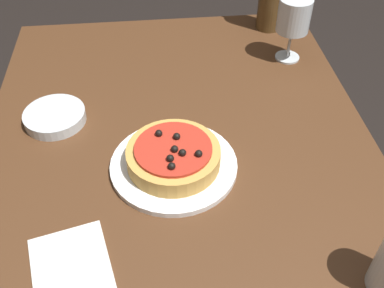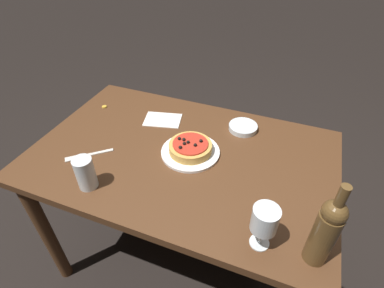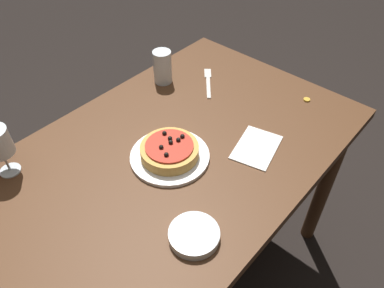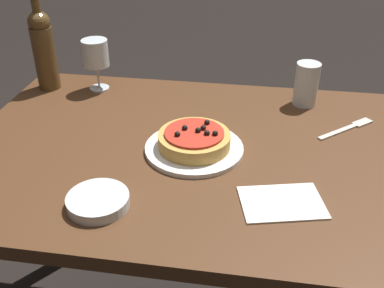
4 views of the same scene
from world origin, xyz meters
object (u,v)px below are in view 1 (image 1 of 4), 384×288
object	(u,v)px
wine_glass	(294,17)
side_bowl	(55,117)
dinner_plate	(174,165)
dining_table	(184,214)
pizza	(173,156)

from	to	relation	value
wine_glass	side_bowl	xyz separation A→B (m)	(-0.19, 0.56, -0.10)
dinner_plate	wine_glass	xyz separation A→B (m)	(0.35, -0.32, 0.11)
dining_table	dinner_plate	world-z (taller)	dinner_plate
pizza	side_bowl	xyz separation A→B (m)	(0.16, 0.24, -0.02)
pizza	wine_glass	xyz separation A→B (m)	(0.35, -0.32, 0.08)
pizza	side_bowl	world-z (taller)	pizza
dining_table	wine_glass	size ratio (longest dim) A/B	7.80
dining_table	pizza	bearing A→B (deg)	26.27
pizza	dinner_plate	bearing A→B (deg)	22.31
dining_table	wine_glass	bearing A→B (deg)	-38.00
pizza	wine_glass	distance (m)	0.48
wine_glass	side_bowl	distance (m)	0.60
pizza	dining_table	bearing A→B (deg)	-153.73
dinner_plate	pizza	distance (m)	0.03
dining_table	side_bowl	size ratio (longest dim) A/B	9.55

